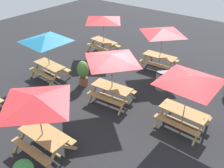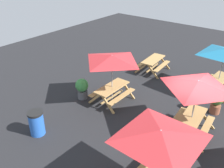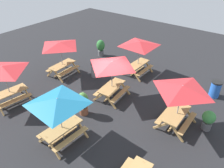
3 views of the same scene
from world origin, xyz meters
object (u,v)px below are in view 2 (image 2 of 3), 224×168
Objects in this scene: picnic_table_6 at (153,62)px; picnic_table_3 at (160,140)px; picnic_table_1 at (224,55)px; potted_plant_2 at (217,99)px; trash_bin_blue at (37,123)px; picnic_table_0 at (112,62)px; potted_plant_0 at (82,88)px; picnic_table_2 at (197,88)px.

picnic_table_3 is at bearing 26.30° from picnic_table_6.
picnic_table_1 is 2.31m from potted_plant_2.
picnic_table_6 is (-7.28, -4.29, -1.43)m from picnic_table_3.
trash_bin_blue is (7.70, -0.57, -0.07)m from picnic_table_6.
potted_plant_2 is (-2.01, 4.09, -1.28)m from picnic_table_0.
potted_plant_0 is at bearing -43.00° from picnic_table_1.
picnic_table_3 reaches higher than picnic_table_6.
picnic_table_0 is at bearing -95.07° from picnic_table_2.
potted_plant_0 is at bearing -87.43° from picnic_table_2.
picnic_table_6 is 1.93× the size of trash_bin_blue.
picnic_table_2 is at bearing 7.15° from picnic_table_1.
picnic_table_0 is 2.30× the size of potted_plant_0.
picnic_table_0 reaches higher than picnic_table_6.
potted_plant_2 reaches higher than picnic_table_6.
picnic_table_1 reaches higher than potted_plant_2.
picnic_table_3 reaches higher than trash_bin_blue.
picnic_table_0 is at bearing 118.42° from potted_plant_0.
picnic_table_0 and picnic_table_3 have the same top height.
potted_plant_2 is (-5.22, -0.00, -1.28)m from picnic_table_3.
picnic_table_1 is 6.78m from potted_plant_0.
potted_plant_0 is (-2.53, -5.35, -1.41)m from picnic_table_3.
picnic_table_1 is 1.21× the size of picnic_table_2.
picnic_table_1 reaches higher than picnic_table_6.
trash_bin_blue is (7.49, -4.33, -1.49)m from picnic_table_1.
picnic_table_6 is at bearing -140.65° from picnic_table_2.
picnic_table_3 is at bearing 52.00° from picnic_table_0.
picnic_table_3 is at bearing 0.01° from potted_plant_2.
picnic_table_1 is at bearing 133.34° from potted_plant_0.
picnic_table_2 is 6.02m from trash_bin_blue.
picnic_table_1 is 8.78m from trash_bin_blue.
picnic_table_6 is 4.87m from potted_plant_0.
picnic_table_3 is at bearing 94.90° from trash_bin_blue.
picnic_table_1 reaches higher than trash_bin_blue.
potted_plant_0 is at bearing -16.76° from picnic_table_6.
picnic_table_0 is 5.26m from picnic_table_1.
picnic_table_0 is 0.83× the size of picnic_table_3.
potted_plant_0 is (0.68, -5.06, -1.41)m from picnic_table_2.
potted_plant_0 is (4.55, -4.82, -1.41)m from picnic_table_1.
picnic_table_0 is 5.20m from picnic_table_3.
picnic_table_2 is at bearing -8.16° from potted_plant_2.
picnic_table_2 is (3.87, 0.24, 0.00)m from picnic_table_1.
picnic_table_1 is 2.19× the size of potted_plant_2.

